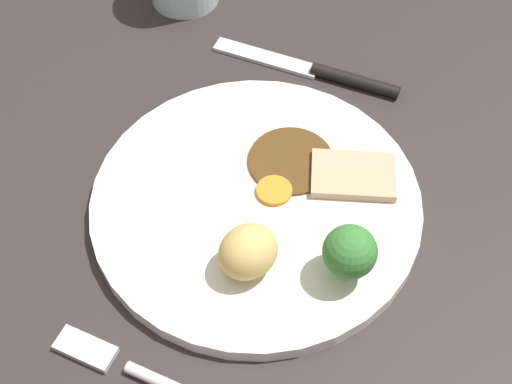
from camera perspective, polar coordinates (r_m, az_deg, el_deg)
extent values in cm
cube|color=#2B2623|center=(66.89, -1.28, 0.97)|extent=(120.00, 84.00, 3.60)
cylinder|color=silver|center=(62.18, 0.00, -0.93)|extent=(27.13, 27.13, 1.40)
cylinder|color=#563819|center=(63.95, 2.64, 2.38)|extent=(7.28, 7.28, 0.30)
cube|color=tan|center=(63.11, 7.35, 1.26)|extent=(6.40, 7.97, 0.80)
ellipsoid|color=#D8B260|center=(56.39, -0.59, -4.51)|extent=(6.15, 5.91, 4.13)
cylinder|color=orange|center=(61.90, 1.38, 0.10)|extent=(2.96, 2.96, 0.41)
cylinder|color=#8CB766|center=(57.59, 6.87, -5.66)|extent=(1.39, 1.39, 1.54)
sphere|color=#387A33|center=(55.72, 7.09, -4.49)|extent=(4.10, 4.10, 4.10)
cube|color=silver|center=(57.52, -12.72, -11.45)|extent=(2.37, 4.65, 0.60)
cylinder|color=black|center=(72.13, 7.47, 8.34)|extent=(1.59, 8.55, 1.20)
cube|color=silver|center=(74.28, 0.75, 10.07)|extent=(2.19, 10.57, 0.40)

